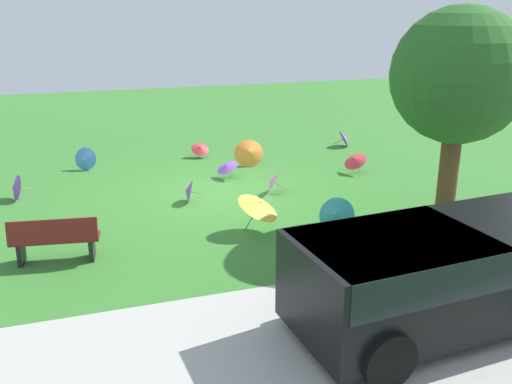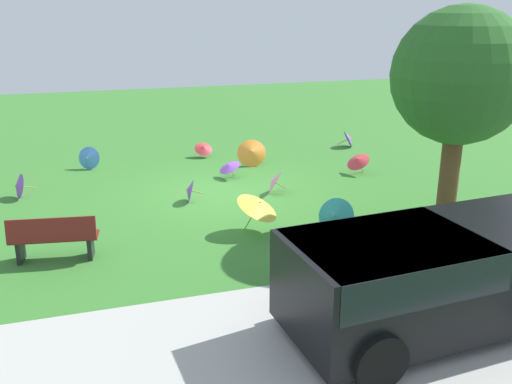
# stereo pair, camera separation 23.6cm
# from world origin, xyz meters

# --- Properties ---
(ground) EXTENTS (40.00, 40.00, 0.00)m
(ground) POSITION_xyz_m (0.00, 0.00, 0.00)
(ground) COLOR #387A2D
(road_strip) EXTENTS (40.00, 4.39, 0.01)m
(road_strip) POSITION_xyz_m (0.00, 7.31, 0.00)
(road_strip) COLOR #B2AFA8
(road_strip) RESTS_ON ground
(van_dark) EXTENTS (4.72, 2.40, 1.53)m
(van_dark) POSITION_xyz_m (-1.36, 7.05, 0.91)
(van_dark) COLOR black
(van_dark) RESTS_ON ground
(park_bench) EXTENTS (1.65, 0.72, 0.90)m
(park_bench) POSITION_xyz_m (3.99, 2.96, 0.47)
(park_bench) COLOR maroon
(park_bench) RESTS_ON ground
(shade_tree) EXTENTS (2.85, 2.85, 4.65)m
(shade_tree) POSITION_xyz_m (-4.22, 3.44, 3.19)
(shade_tree) COLOR brown
(shade_tree) RESTS_ON ground
(parasol_purple_0) EXTENTS (0.65, 0.67, 0.59)m
(parasol_purple_0) POSITION_xyz_m (-5.37, -3.62, 0.29)
(parasol_purple_0) COLOR tan
(parasol_purple_0) RESTS_ON ground
(parasol_purple_1) EXTENTS (0.54, 0.61, 0.58)m
(parasol_purple_1) POSITION_xyz_m (0.94, 0.38, 0.29)
(parasol_purple_1) COLOR tan
(parasol_purple_1) RESTS_ON ground
(parasol_red_1) EXTENTS (0.83, 0.85, 0.66)m
(parasol_red_1) POSITION_xyz_m (-4.11, -0.57, 0.41)
(parasol_red_1) COLOR tan
(parasol_red_1) RESTS_ON ground
(parasol_yellow_1) EXTENTS (1.27, 1.28, 0.90)m
(parasol_yellow_1) POSITION_xyz_m (-0.10, 2.74, 0.60)
(parasol_yellow_1) COLOR tan
(parasol_yellow_1) RESTS_ON ground
(parasol_orange_0) EXTENTS (1.03, 0.89, 0.83)m
(parasol_orange_0) POSITION_xyz_m (-1.49, -2.35, 0.41)
(parasol_orange_0) COLOR tan
(parasol_orange_0) RESTS_ON ground
(parasol_red_3) EXTENTS (0.60, 0.57, 0.52)m
(parasol_red_3) POSITION_xyz_m (-0.31, -3.71, 0.31)
(parasol_red_3) COLOR tan
(parasol_red_3) RESTS_ON ground
(parasol_purple_2) EXTENTS (0.66, 0.69, 0.64)m
(parasol_purple_2) POSITION_xyz_m (4.97, -1.14, 0.32)
(parasol_purple_2) COLOR tan
(parasol_purple_2) RESTS_ON ground
(parasol_teal_0) EXTENTS (0.87, 0.86, 0.76)m
(parasol_teal_0) POSITION_xyz_m (-1.64, 3.25, 0.38)
(parasol_teal_0) COLOR tan
(parasol_teal_0) RESTS_ON ground
(parasol_blue_0) EXTENTS (0.72, 0.66, 0.68)m
(parasol_blue_0) POSITION_xyz_m (3.22, -3.39, 0.34)
(parasol_blue_0) COLOR tan
(parasol_blue_0) RESTS_ON ground
(parasol_pink_0) EXTENTS (0.67, 0.75, 0.63)m
(parasol_pink_0) POSITION_xyz_m (-1.26, 0.34, 0.31)
(parasol_pink_0) COLOR tan
(parasol_pink_0) RESTS_ON ground
(parasol_purple_3) EXTENTS (0.76, 0.77, 0.53)m
(parasol_purple_3) POSITION_xyz_m (-0.51, -1.28, 0.35)
(parasol_purple_3) COLOR tan
(parasol_purple_3) RESTS_ON ground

